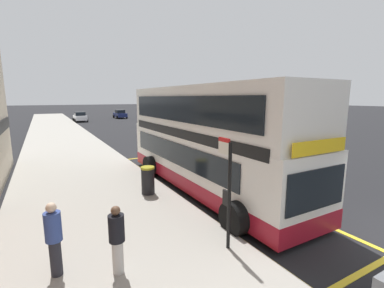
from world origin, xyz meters
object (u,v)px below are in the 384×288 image
bus_stop_sign (228,185)px  parked_car_navy_across (120,114)px  parked_car_white_far (80,117)px  litter_bin (148,180)px  double_decker_bus (205,142)px  pedestrian_waiting_near_sign (54,237)px  pedestrian_further_back (117,237)px

bus_stop_sign → parked_car_navy_across: (9.38, 46.83, -0.98)m
parked_car_white_far → parked_car_navy_across: size_ratio=1.00×
parked_car_white_far → litter_bin: (-2.08, -38.07, -0.10)m
double_decker_bus → pedestrian_waiting_near_sign: bearing=-149.3°
parked_car_white_far → bus_stop_sign: bearing=-94.4°
pedestrian_further_back → litter_bin: size_ratio=1.40×
litter_bin → parked_car_navy_across: bearing=76.9°
parked_car_white_far → pedestrian_further_back: size_ratio=2.71×
bus_stop_sign → parked_car_white_far: bus_stop_sign is taller
pedestrian_further_back → pedestrian_waiting_near_sign: bearing=153.5°
double_decker_bus → parked_car_navy_across: size_ratio=2.59×
litter_bin → double_decker_bus: bearing=-4.1°
parked_car_white_far → litter_bin: 38.12m
parked_car_white_far → double_decker_bus: bearing=-91.5°
double_decker_bus → bus_stop_sign: 4.96m
bus_stop_sign → litter_bin: bearing=95.1°
bus_stop_sign → pedestrian_waiting_near_sign: size_ratio=1.71×
parked_car_navy_across → double_decker_bus: bearing=-99.8°
bus_stop_sign → litter_bin: bus_stop_sign is taller
double_decker_bus → pedestrian_waiting_near_sign: double_decker_bus is taller
pedestrian_waiting_near_sign → pedestrian_further_back: (1.18, -0.59, -0.06)m
parked_car_white_far → pedestrian_further_back: 42.63m
bus_stop_sign → pedestrian_further_back: bus_stop_sign is taller
bus_stop_sign → pedestrian_further_back: size_ratio=1.82×
double_decker_bus → litter_bin: 2.90m
bus_stop_sign → parked_car_navy_across: bearing=78.7°
double_decker_bus → bus_stop_sign: (-2.14, -4.46, -0.28)m
bus_stop_sign → pedestrian_waiting_near_sign: bus_stop_sign is taller
parked_car_white_far → pedestrian_waiting_near_sign: 42.19m
parked_car_navy_across → parked_car_white_far: bearing=-152.0°
pedestrian_waiting_near_sign → pedestrian_further_back: 1.32m
double_decker_bus → pedestrian_waiting_near_sign: 7.07m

